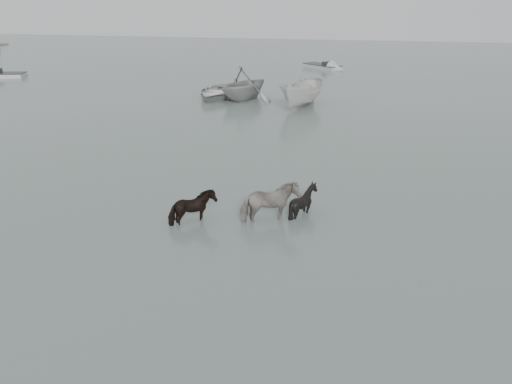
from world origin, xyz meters
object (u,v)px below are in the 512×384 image
pony_black (303,195)px  rowboat_lead (217,90)px  pony_dark (193,205)px  pony_pinto (269,199)px

pony_black → rowboat_lead: (-8.41, 19.24, -0.15)m
rowboat_lead → pony_dark: bearing=-72.3°
pony_dark → pony_black: (3.50, 1.53, 0.01)m
pony_dark → pony_black: pony_black is taller
pony_dark → rowboat_lead: bearing=37.8°
pony_dark → rowboat_lead: 21.34m
pony_dark → pony_black: bearing=-41.9°
pony_pinto → pony_dark: size_ratio=1.44×
pony_dark → pony_black: 3.82m
pony_dark → pony_pinto: bearing=-50.9°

